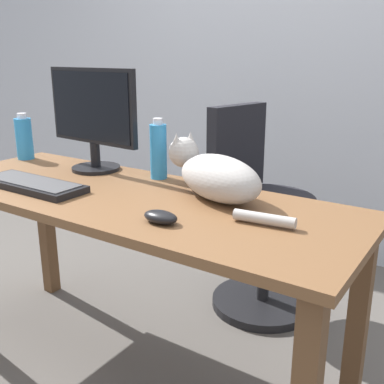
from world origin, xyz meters
The scene contains 10 objects.
ground_plane centered at (0.00, 0.00, 0.00)m, with size 8.00×8.00×0.00m, color #59544F.
back_wall centered at (0.00, 1.50, 1.30)m, with size 6.00×0.04×2.60m, color silver.
desk centered at (0.00, 0.00, 0.61)m, with size 1.64×0.60×0.71m.
office_chair centered at (0.17, 0.71, 0.42)m, with size 0.49×0.48×0.96m.
monitor centered at (-0.34, 0.19, 0.94)m, with size 0.48×0.20×0.42m.
keyboard centered at (-0.33, -0.13, 0.73)m, with size 0.44×0.15×0.03m.
cat centered at (0.28, 0.13, 0.79)m, with size 0.57×0.31×0.20m.
computer_mouse centered at (0.28, -0.16, 0.73)m, with size 0.11×0.06×0.04m, color black.
water_bottle centered at (-0.03, 0.23, 0.82)m, with size 0.07×0.07×0.23m.
spray_bottle centered at (-0.76, 0.16, 0.81)m, with size 0.08×0.08×0.21m.
Camera 1 is at (1.04, -1.14, 1.18)m, focal length 42.82 mm.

